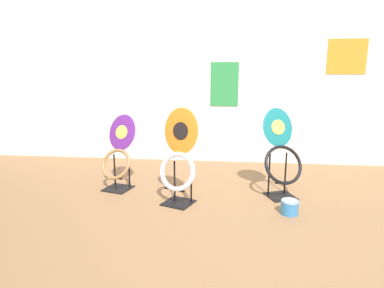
% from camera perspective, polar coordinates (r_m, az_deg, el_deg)
% --- Properties ---
extents(ground_plane, '(14.00, 14.00, 0.00)m').
position_cam_1_polar(ground_plane, '(2.74, 11.23, -17.09)').
color(ground_plane, '#8E6642').
extents(wall_back, '(8.00, 0.07, 2.60)m').
position_cam_1_polar(wall_back, '(4.89, 9.42, 11.95)').
color(wall_back, silver).
rests_on(wall_back, ground_plane).
extents(toilet_seat_display_teal_sax, '(0.49, 0.47, 0.93)m').
position_cam_1_polar(toilet_seat_display_teal_sax, '(3.71, 14.68, -2.17)').
color(toilet_seat_display_teal_sax, black).
rests_on(toilet_seat_display_teal_sax, ground_plane).
extents(toilet_seat_display_purple_note, '(0.43, 0.43, 0.83)m').
position_cam_1_polar(toilet_seat_display_purple_note, '(3.92, -12.15, -1.74)').
color(toilet_seat_display_purple_note, black).
rests_on(toilet_seat_display_purple_note, ground_plane).
extents(toilet_seat_display_orange_sun, '(0.44, 0.36, 0.97)m').
position_cam_1_polar(toilet_seat_display_orange_sun, '(3.39, -2.27, -3.05)').
color(toilet_seat_display_orange_sun, black).
rests_on(toilet_seat_display_orange_sun, ground_plane).
extents(paint_can, '(0.17, 0.17, 0.14)m').
position_cam_1_polar(paint_can, '(3.39, 15.96, -9.99)').
color(paint_can, teal).
rests_on(paint_can, ground_plane).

